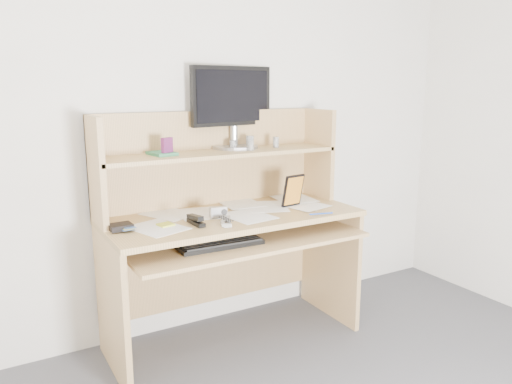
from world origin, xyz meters
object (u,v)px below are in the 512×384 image
tv_remote (226,221)px  monitor (232,105)px  game_case (293,191)px  desk (227,221)px  keyboard (220,243)px

tv_remote → monitor: size_ratio=0.30×
tv_remote → game_case: 0.52m
game_case → monitor: 0.61m
desk → keyboard: 0.32m
keyboard → tv_remote: bearing=35.6°
tv_remote → monitor: bearing=84.0°
desk → keyboard: desk is taller
keyboard → tv_remote: (0.05, 0.03, 0.10)m
desk → game_case: size_ratio=7.47×
tv_remote → game_case: bearing=39.8°
keyboard → monitor: monitor is taller
game_case → keyboard: bearing=-172.4°
keyboard → monitor: (0.31, 0.45, 0.67)m
keyboard → tv_remote: size_ratio=2.66×
tv_remote → game_case: game_case is taller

